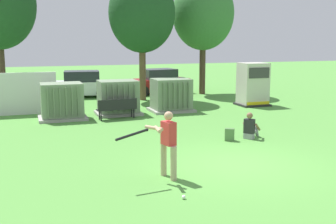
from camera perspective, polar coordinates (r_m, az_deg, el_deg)
name	(u,v)px	position (r m, az deg, el deg)	size (l,w,h in m)	color
ground_plane	(237,165)	(12.17, 9.39, -7.10)	(96.00, 96.00, 0.00)	#51933D
fence_panel	(4,94)	(20.91, -21.57, 2.24)	(4.80, 0.12, 2.00)	silver
transformer_west	(62,102)	(19.23, -14.31, 1.38)	(2.10, 1.70, 1.62)	#9E9B93
transformer_mid_west	(118,98)	(19.96, -6.85, 1.92)	(2.10, 1.70, 1.62)	#9E9B93
transformer_mid_east	(171,95)	(20.71, 0.43, 2.28)	(2.10, 1.70, 1.62)	#9E9B93
generator_enclosure	(253,84)	(22.99, 11.53, 3.71)	(1.60, 1.40, 2.30)	#262626
park_bench	(117,107)	(18.78, -6.97, 0.64)	(1.83, 0.58, 0.92)	black
batter	(167,141)	(10.61, -0.19, -4.03)	(1.61, 0.76, 1.74)	tan
sports_ball	(184,197)	(9.53, 2.16, -11.55)	(0.09, 0.09, 0.09)	white
seated_spectator	(250,128)	(15.35, 11.19, -2.15)	(0.77, 0.70, 0.96)	gray
backpack	(230,135)	(14.88, 8.42, -3.09)	(0.38, 0.37, 0.44)	#4C723F
tree_center_left	(142,13)	(24.56, -3.59, 13.32)	(3.82, 3.82, 7.30)	brown
tree_center_right	(203,14)	(27.42, 4.83, 13.25)	(3.93, 3.93, 7.52)	#4C3828
parked_car_leftmost	(80,85)	(26.50, -11.92, 3.65)	(4.37, 2.30, 1.62)	silver
parked_car_left_of_center	(157,82)	(27.61, -1.49, 4.10)	(4.40, 2.38, 1.62)	maroon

